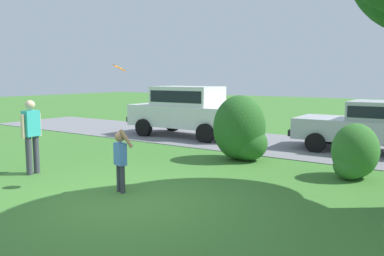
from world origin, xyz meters
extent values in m
plane|color=#3D752D|center=(0.00, 0.00, 0.00)|extent=(80.00, 80.00, 0.00)
cube|color=slate|center=(0.00, 7.54, 0.01)|extent=(28.00, 4.40, 0.02)
ellipsoid|color=#286023|center=(-0.25, 4.59, 0.89)|extent=(1.43, 1.44, 1.78)
ellipsoid|color=#286023|center=(0.01, 4.61, 0.48)|extent=(1.06, 1.06, 0.96)
ellipsoid|color=#33702B|center=(2.87, 4.27, 0.62)|extent=(1.03, 1.16, 1.24)
ellipsoid|color=#33702B|center=(2.81, 4.04, 0.32)|extent=(0.71, 0.71, 0.64)
cube|color=silver|center=(2.42, 7.81, 0.68)|extent=(4.26, 1.98, 0.64)
cube|color=silver|center=(2.74, 7.82, 1.28)|extent=(1.73, 1.67, 0.56)
cube|color=black|center=(2.74, 7.82, 1.28)|extent=(1.60, 1.69, 0.34)
cylinder|color=black|center=(1.15, 6.83, 0.30)|extent=(0.61, 0.24, 0.60)
cylinder|color=black|center=(1.09, 8.71, 0.30)|extent=(0.61, 0.24, 0.60)
cube|color=black|center=(0.28, 7.74, 0.52)|extent=(0.18, 1.75, 0.20)
cube|color=white|center=(-3.97, 7.34, 0.80)|extent=(4.54, 1.94, 0.80)
cube|color=white|center=(-3.97, 7.34, 1.56)|extent=(2.51, 1.67, 0.72)
cube|color=black|center=(-3.97, 7.34, 1.56)|extent=(2.31, 1.69, 0.43)
cylinder|color=black|center=(-5.34, 6.37, 0.34)|extent=(0.68, 0.24, 0.68)
cylinder|color=black|center=(-5.38, 8.25, 0.34)|extent=(0.68, 0.24, 0.68)
cylinder|color=black|center=(-2.55, 6.43, 0.34)|extent=(0.68, 0.24, 0.68)
cylinder|color=black|center=(-2.59, 8.31, 0.34)|extent=(0.68, 0.24, 0.68)
cube|color=black|center=(-6.25, 7.29, 0.60)|extent=(0.16, 1.75, 0.20)
cube|color=black|center=(-1.68, 7.39, 0.60)|extent=(0.16, 1.75, 0.20)
cylinder|color=#383842|center=(-0.72, 0.44, 0.28)|extent=(0.10, 0.10, 0.55)
cylinder|color=#383842|center=(-0.58, 0.40, 0.28)|extent=(0.10, 0.10, 0.55)
cube|color=#4C7FCC|center=(-0.65, 0.42, 0.77)|extent=(0.30, 0.23, 0.44)
sphere|color=#A37556|center=(-0.65, 0.42, 1.11)|extent=(0.20, 0.20, 0.20)
cylinder|color=#A37556|center=(-0.48, 0.42, 1.09)|extent=(0.24, 0.21, 0.39)
cylinder|color=#A37556|center=(-0.80, 0.47, 0.72)|extent=(0.07, 0.07, 0.36)
cylinder|color=orange|center=(-0.95, 0.75, 2.45)|extent=(0.30, 0.27, 0.20)
cylinder|color=yellow|center=(-0.95, 0.75, 2.45)|extent=(0.17, 0.16, 0.12)
cylinder|color=#3F3F4C|center=(-3.45, 0.44, 0.45)|extent=(0.14, 0.14, 0.90)
cylinder|color=#3F3F4C|center=(-3.43, 0.24, 0.45)|extent=(0.14, 0.14, 0.90)
cube|color=#33B2B2|center=(-3.44, 0.34, 1.20)|extent=(0.24, 0.37, 0.60)
sphere|color=beige|center=(-3.44, 0.34, 1.63)|extent=(0.22, 0.22, 0.22)
cylinder|color=beige|center=(-3.45, 0.56, 1.15)|extent=(0.09, 0.09, 0.55)
cylinder|color=beige|center=(-3.43, 0.12, 1.15)|extent=(0.09, 0.09, 0.55)
camera|label=1|loc=(4.94, -5.14, 2.26)|focal=37.65mm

